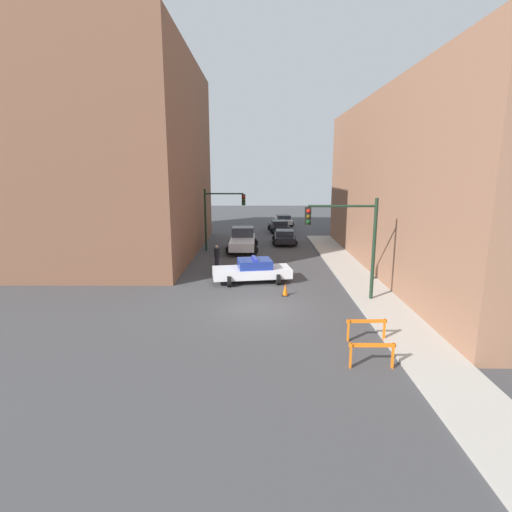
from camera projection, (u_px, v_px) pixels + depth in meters
name	position (u px, v px, depth m)	size (l,w,h in m)	color
ground_plane	(258.00, 309.00, 19.56)	(120.00, 120.00, 0.00)	#424244
sidewalk_right	(384.00, 308.00, 19.51)	(2.40, 44.00, 0.12)	#B2ADA3
building_corner_left	(107.00, 158.00, 31.72)	(14.00, 20.00, 15.30)	brown
building_right	(462.00, 184.00, 26.11)	(12.00, 28.00, 11.54)	#93664C
traffic_light_near	(352.00, 234.00, 20.11)	(3.64, 0.35, 5.20)	black
traffic_light_far	(218.00, 211.00, 33.21)	(3.44, 0.35, 5.20)	black
police_car	(252.00, 270.00, 24.22)	(4.93, 2.82, 1.52)	white
white_truck	(243.00, 240.00, 33.84)	(2.66, 5.41, 1.90)	silver
parked_car_near	(284.00, 237.00, 36.97)	(2.37, 4.36, 1.31)	black
parked_car_mid	(279.00, 226.00, 44.09)	(2.53, 4.44, 1.31)	black
parked_car_far	(283.00, 220.00, 49.62)	(2.42, 4.39, 1.31)	silver
pedestrian_crossing	(217.00, 257.00, 27.46)	(0.50, 0.50, 1.66)	black
barrier_front	(372.00, 351.00, 13.59)	(1.60, 0.16, 0.90)	orange
barrier_mid	(366.00, 326.00, 15.76)	(1.60, 0.21, 0.90)	orange
traffic_cone	(285.00, 290.00, 21.61)	(0.36, 0.36, 0.66)	black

